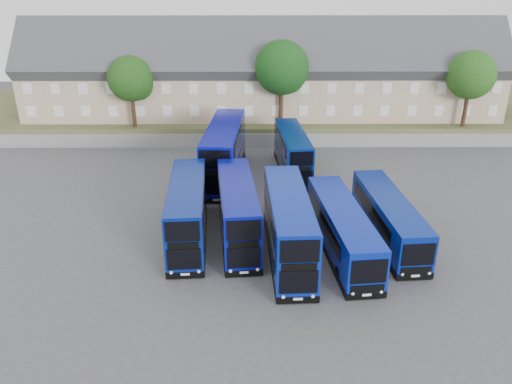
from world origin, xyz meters
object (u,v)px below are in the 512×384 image
object	(u,v)px
tree_east	(472,77)
tree_far	(499,63)
dd_front_mid	(238,212)
coach_east_a	(342,230)
dd_front_left	(188,213)
tree_west	(132,80)
tree_mid	(283,70)

from	to	relation	value
tree_east	tree_far	size ratio (longest dim) A/B	0.94
dd_front_mid	coach_east_a	size ratio (longest dim) A/B	0.90
dd_front_left	tree_west	world-z (taller)	tree_west
dd_front_mid	tree_west	distance (m)	25.03
tree_west	dd_front_left	bearing A→B (deg)	-69.31
tree_far	tree_east	bearing A→B (deg)	-130.60
tree_far	dd_front_left	bearing A→B (deg)	-139.69
dd_front_mid	tree_east	bearing A→B (deg)	35.84
tree_west	dd_front_mid	bearing A→B (deg)	-61.52
tree_west	coach_east_a	bearing A→B (deg)	-51.22
dd_front_left	tree_west	size ratio (longest dim) A/B	1.39
tree_mid	coach_east_a	bearing A→B (deg)	-83.33
tree_east	tree_far	bearing A→B (deg)	49.40
tree_west	tree_mid	world-z (taller)	tree_mid
tree_east	tree_far	world-z (taller)	tree_far
dd_front_mid	tree_west	xyz separation A→B (m)	(-11.69, 21.55, 5.01)
tree_west	tree_east	xyz separation A→B (m)	(36.00, 0.00, 0.34)
tree_west	tree_far	xyz separation A→B (m)	(42.00, 7.00, 0.68)
coach_east_a	tree_far	bearing A→B (deg)	46.96
tree_west	tree_east	size ratio (longest dim) A/B	0.94
dd_front_left	tree_mid	distance (m)	24.28
coach_east_a	tree_west	world-z (taller)	tree_west
dd_front_left	tree_mid	xyz separation A→B (m)	(7.81, 22.18, 6.01)
tree_far	dd_front_mid	bearing A→B (deg)	-136.71
coach_east_a	tree_far	xyz separation A→B (m)	(23.21, 30.39, 6.17)
dd_front_mid	tree_mid	xyz separation A→B (m)	(4.31, 22.05, 6.02)
tree_east	tree_far	distance (m)	9.23
coach_east_a	tree_west	bearing A→B (deg)	123.11
tree_west	tree_far	world-z (taller)	tree_far
coach_east_a	dd_front_mid	bearing A→B (deg)	159.83
tree_east	dd_front_left	bearing A→B (deg)	-142.05
coach_east_a	tree_mid	xyz separation A→B (m)	(-2.79, 23.89, 6.51)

